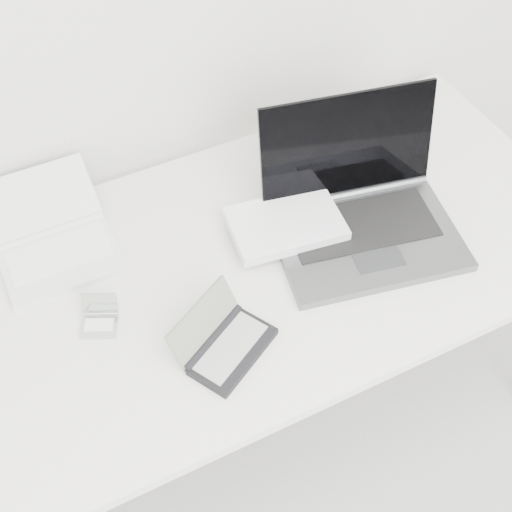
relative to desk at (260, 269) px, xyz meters
name	(u,v)px	position (x,y,z in m)	size (l,w,h in m)	color
desk	(260,269)	(0.00, 0.00, 0.00)	(1.60, 0.80, 0.73)	white
laptop_large	(344,215)	(0.22, -0.01, 0.09)	(0.55, 0.43, 0.29)	#5D5F62
netbook_open_white	(55,243)	(-0.42, 0.24, 0.07)	(0.27, 0.34, 0.10)	white
pda_silver	(100,320)	(-0.40, -0.01, 0.06)	(0.10, 0.10, 0.06)	silver
palmtop_charcoal	(224,343)	(-0.18, -0.19, 0.07)	(0.24, 0.22, 0.10)	black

